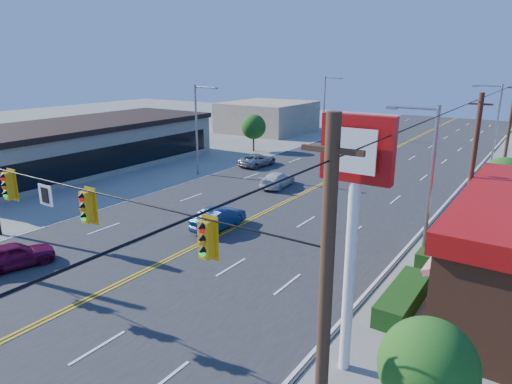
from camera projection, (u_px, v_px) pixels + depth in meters
The scene contains 19 objects.
ground at pixel (46, 321), 18.14m from camera, with size 160.00×160.00×0.00m, color gray.
road at pixel (293, 199), 34.10m from camera, with size 20.00×120.00×0.06m, color #2D2D30.
signal_span at pixel (27, 204), 16.85m from camera, with size 24.32×0.34×9.00m.
kfc_pylon at pixel (354, 196), 13.78m from camera, with size 2.20×0.36×8.50m.
strip_mall at pixel (82, 145), 43.64m from camera, with size 10.40×26.40×4.40m.
streetlight_se at pixel (427, 177), 22.29m from camera, with size 2.55×0.25×8.00m.
streetlight_ne at pixel (494, 123), 41.46m from camera, with size 2.55×0.25×8.00m.
streetlight_sw at pixel (198, 125), 40.22m from camera, with size 2.55×0.25×8.00m.
streetlight_nw at pixel (326, 103), 60.98m from camera, with size 2.55×0.25×8.00m.
utility_pole_near at pixel (472, 171), 24.82m from camera, with size 0.28×0.28×8.40m, color #47301E.
utility_pole_mid at pixel (509, 131), 39.19m from camera, with size 0.28×0.28×8.40m, color #47301E.
tree_kfc_rear at pixel (504, 181), 27.67m from camera, with size 2.94×2.94×4.41m.
tree_kfc_front at pixel (428, 367), 11.56m from camera, with size 2.52×2.52×3.78m.
tree_west at pixel (254, 127), 51.46m from camera, with size 2.80×2.80×4.20m.
bld_west_far at pixel (268, 117), 66.57m from camera, with size 11.00×12.00×4.20m, color tan.
car_magenta at pixel (14, 256), 22.62m from camera, with size 1.52×3.78×1.29m, color maroon.
car_blue at pixel (219, 219), 27.91m from camera, with size 1.40×4.01×1.32m, color navy.
car_white at pixel (277, 180), 37.20m from camera, with size 1.67×4.11×1.19m, color silver.
car_silver at pixel (258, 160), 44.60m from camera, with size 1.98×4.29×1.19m, color #98989C.
Camera 1 is at (15.87, -8.63, 9.99)m, focal length 32.00 mm.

